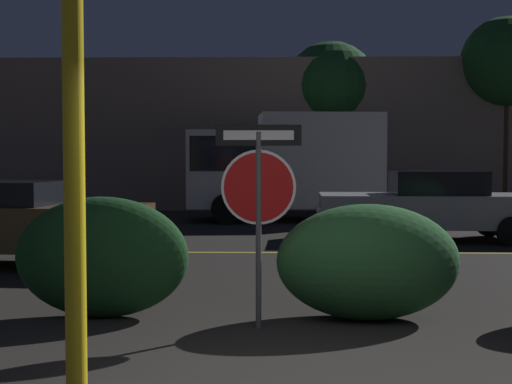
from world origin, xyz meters
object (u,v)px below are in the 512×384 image
(hedge_bush_2, at_px, (368,262))
(delivery_truck, at_px, (281,163))
(yellow_pole_left, at_px, (74,186))
(tree_1, at_px, (506,63))
(street_lamp, at_px, (72,52))
(stop_sign, at_px, (259,186))
(passing_car_1, at_px, (8,222))
(passing_car_2, at_px, (432,206))
(tree_0, at_px, (331,89))
(hedge_bush_1, at_px, (102,257))

(hedge_bush_2, bearing_deg, delivery_truck, 93.59)
(hedge_bush_2, relative_size, delivery_truck, 0.36)
(yellow_pole_left, relative_size, tree_1, 0.49)
(street_lamp, xyz_separation_m, tree_1, (13.54, 3.95, 0.15))
(stop_sign, bearing_deg, passing_car_1, 134.09)
(street_lamp, bearing_deg, passing_car_2, -27.57)
(passing_car_1, xyz_separation_m, delivery_truck, (4.69, 8.66, 0.92))
(passing_car_2, distance_m, street_lamp, 11.10)
(passing_car_2, relative_size, tree_1, 0.76)
(stop_sign, relative_size, tree_0, 0.36)
(passing_car_2, xyz_separation_m, tree_1, (4.38, 8.73, 4.22))
(hedge_bush_1, relative_size, tree_0, 0.33)
(hedge_bush_1, relative_size, street_lamp, 0.23)
(yellow_pole_left, xyz_separation_m, passing_car_1, (-2.96, 6.58, -0.86))
(passing_car_2, relative_size, tree_0, 0.84)
(hedge_bush_2, bearing_deg, street_lamp, 118.49)
(passing_car_1, xyz_separation_m, tree_0, (6.49, 13.59, 3.49))
(yellow_pole_left, height_order, street_lamp, street_lamp)
(yellow_pole_left, distance_m, hedge_bush_2, 3.81)
(hedge_bush_1, xyz_separation_m, passing_car_1, (-2.50, 3.83, 0.04))
(hedge_bush_2, height_order, passing_car_2, passing_car_2)
(stop_sign, height_order, street_lamp, street_lamp)
(hedge_bush_2, xyz_separation_m, passing_car_2, (2.41, 7.65, 0.11))
(hedge_bush_1, height_order, passing_car_2, passing_car_2)
(delivery_truck, bearing_deg, yellow_pole_left, 169.07)
(yellow_pole_left, height_order, hedge_bush_2, yellow_pole_left)
(stop_sign, distance_m, passing_car_1, 6.11)
(hedge_bush_2, bearing_deg, passing_car_2, 72.49)
(passing_car_2, distance_m, delivery_truck, 5.90)
(passing_car_2, distance_m, tree_1, 10.64)
(hedge_bush_2, distance_m, passing_car_2, 8.02)
(yellow_pole_left, xyz_separation_m, tree_1, (9.31, 19.08, 3.38))
(passing_car_1, bearing_deg, passing_car_2, 121.38)
(yellow_pole_left, relative_size, tree_0, 0.54)
(yellow_pole_left, xyz_separation_m, hedge_bush_1, (-0.46, 2.75, -0.91))
(hedge_bush_2, relative_size, tree_1, 0.31)
(yellow_pole_left, relative_size, hedge_bush_1, 1.63)
(delivery_truck, bearing_deg, tree_1, -67.56)
(street_lamp, bearing_deg, hedge_bush_2, -61.51)
(delivery_truck, height_order, street_lamp, street_lamp)
(tree_1, bearing_deg, stop_sign, -115.46)
(hedge_bush_1, xyz_separation_m, street_lamp, (-3.77, 12.39, 4.14))
(stop_sign, xyz_separation_m, hedge_bush_1, (-1.77, 0.47, -0.82))
(hedge_bush_2, bearing_deg, tree_1, 67.46)
(hedge_bush_1, distance_m, tree_0, 18.22)
(tree_1, bearing_deg, hedge_bush_2, -112.54)
(hedge_bush_1, xyz_separation_m, hedge_bush_2, (2.98, -0.04, -0.04))
(tree_0, bearing_deg, hedge_bush_2, -93.34)
(hedge_bush_2, xyz_separation_m, passing_car_1, (-5.47, 3.87, 0.08))
(hedge_bush_1, relative_size, delivery_truck, 0.35)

